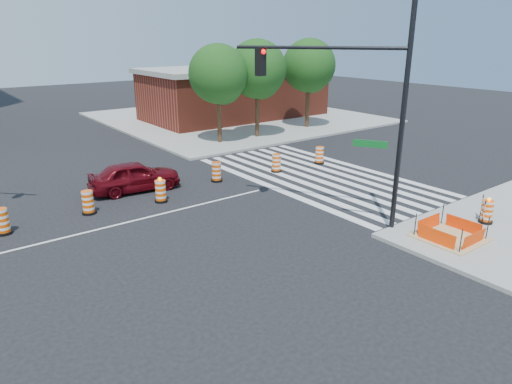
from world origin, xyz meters
TOP-DOWN VIEW (x-y plane):
  - ground at (0.00, 0.00)m, footprint 120.00×120.00m
  - sidewalk_ne at (18.00, 18.00)m, footprint 22.00×22.00m
  - crosswalk_east at (10.95, 0.00)m, footprint 6.75×13.50m
  - lane_centerline at (0.00, 0.00)m, footprint 14.00×0.12m
  - excavation_pit at (9.00, -9.00)m, footprint 2.20×2.20m
  - brick_storefront at (18.00, 18.00)m, footprint 16.50×8.50m
  - red_coupe at (2.09, 3.66)m, footprint 4.55×2.26m
  - signal_pole_se at (7.19, -5.51)m, footprint 3.62×5.60m
  - pit_drum at (11.50, -9.05)m, footprint 0.54×0.54m
  - barricade at (11.59, -8.83)m, footprint 0.72×0.50m
  - tree_north_c at (11.05, 9.85)m, footprint 4.02×4.02m
  - tree_north_d at (14.31, 9.79)m, footprint 4.18×4.18m
  - tree_north_e at (19.86, 10.32)m, footprint 4.20×4.20m
  - median_drum_2 at (-4.07, 1.78)m, footprint 0.60×0.60m
  - median_drum_3 at (-0.76, 1.93)m, footprint 0.60×0.60m
  - median_drum_4 at (2.38, 1.43)m, footprint 0.60×0.60m
  - median_drum_5 at (6.10, 2.52)m, footprint 0.60×0.60m
  - median_drum_6 at (9.72, 1.99)m, footprint 0.60×0.60m
  - median_drum_7 at (12.91, 1.80)m, footprint 0.60×0.60m

SIDE VIEW (x-z plane):
  - ground at x=0.00m, z-range 0.00..0.00m
  - lane_centerline at x=0.00m, z-range 0.00..0.01m
  - crosswalk_east at x=10.95m, z-range 0.00..0.01m
  - sidewalk_ne at x=18.00m, z-range 0.00..0.15m
  - excavation_pit at x=9.00m, z-range -0.23..0.67m
  - median_drum_2 at x=-4.07m, z-range -0.03..0.99m
  - median_drum_3 at x=-0.76m, z-range -0.03..0.99m
  - median_drum_5 at x=6.10m, z-range -0.03..0.99m
  - median_drum_6 at x=9.72m, z-range -0.03..0.99m
  - median_drum_7 at x=12.91m, z-range -0.03..0.99m
  - median_drum_4 at x=2.38m, z-range -0.10..1.08m
  - pit_drum at x=11.50m, z-range 0.06..1.13m
  - barricade at x=11.59m, z-range 0.20..1.19m
  - red_coupe at x=2.09m, z-range 0.00..1.49m
  - brick_storefront at x=18.00m, z-range 0.02..4.62m
  - tree_north_c at x=11.05m, z-range 1.17..8.00m
  - tree_north_d at x=14.31m, z-range 1.22..8.33m
  - tree_north_e at x=19.86m, z-range 1.22..8.35m
  - signal_pole_se at x=7.19m, z-range 0.97..9.60m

